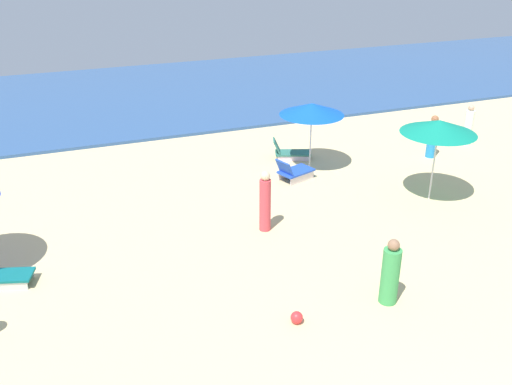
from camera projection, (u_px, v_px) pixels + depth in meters
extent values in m
cube|color=#2E548B|center=(166.00, 93.00, 27.83)|extent=(60.00, 12.60, 0.12)
cylinder|color=silver|center=(310.00, 142.00, 19.08)|extent=(0.05, 0.05, 1.88)
cone|color=blue|center=(312.00, 109.00, 18.60)|extent=(2.12, 2.12, 0.38)
cube|color=silver|center=(302.00, 178.00, 18.37)|extent=(0.96, 0.37, 0.26)
cube|color=silver|center=(290.00, 173.00, 18.76)|extent=(0.96, 0.37, 0.26)
cube|color=blue|center=(296.00, 171.00, 18.50)|extent=(1.27, 1.00, 0.06)
cube|color=blue|center=(285.00, 168.00, 18.10)|extent=(0.47, 0.68, 0.50)
cube|color=silver|center=(293.00, 159.00, 20.00)|extent=(1.05, 0.42, 0.18)
cube|color=silver|center=(292.00, 153.00, 20.46)|extent=(1.05, 0.42, 0.18)
cube|color=#307060|center=(293.00, 153.00, 20.18)|extent=(1.36, 0.98, 0.06)
cube|color=#307060|center=(277.00, 146.00, 20.07)|extent=(0.46, 0.63, 0.52)
cylinder|color=silver|center=(433.00, 167.00, 16.85)|extent=(0.05, 0.05, 2.09)
cone|color=#10896C|center=(439.00, 127.00, 16.32)|extent=(2.18, 2.18, 0.39)
cube|color=silver|center=(4.00, 286.00, 12.93)|extent=(1.00, 0.34, 0.20)
cube|color=silver|center=(11.00, 274.00, 13.38)|extent=(1.00, 0.34, 0.20)
cube|color=#0E6567|center=(7.00, 275.00, 13.10)|extent=(1.27, 0.90, 0.06)
cylinder|color=white|center=(468.00, 127.00, 21.32)|extent=(0.41, 0.41, 1.31)
sphere|color=tan|center=(471.00, 108.00, 21.00)|extent=(0.22, 0.22, 0.22)
cylinder|color=#D9434E|center=(265.00, 205.00, 15.24)|extent=(0.33, 0.33, 1.47)
sphere|color=beige|center=(265.00, 176.00, 14.88)|extent=(0.26, 0.26, 0.26)
cylinder|color=#238AD5|center=(432.00, 140.00, 20.14)|extent=(0.43, 0.43, 1.29)
sphere|color=#9B613E|center=(435.00, 119.00, 19.82)|extent=(0.25, 0.25, 0.25)
cylinder|color=#3EA154|center=(390.00, 276.00, 12.32)|extent=(0.52, 0.52, 1.31)
sphere|color=#966E50|center=(394.00, 245.00, 11.99)|extent=(0.26, 0.26, 0.26)
sphere|color=#F42F33|center=(297.00, 318.00, 11.86)|extent=(0.26, 0.26, 0.26)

